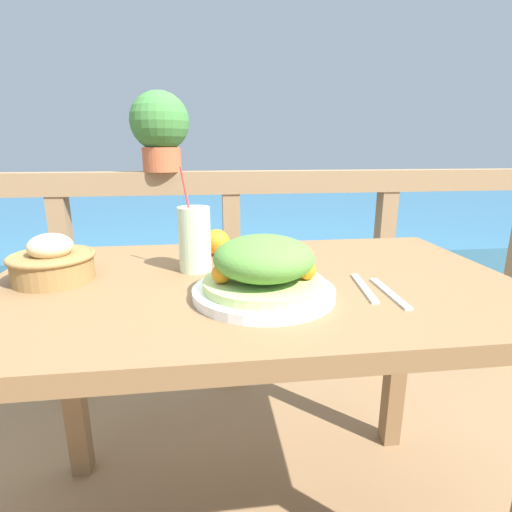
% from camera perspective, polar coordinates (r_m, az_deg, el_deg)
% --- Properties ---
extents(patio_table, '(1.22, 0.74, 0.77)m').
position_cam_1_polar(patio_table, '(0.98, -0.39, -9.22)').
color(patio_table, olive).
rests_on(patio_table, ground_plane).
extents(railing_fence, '(2.80, 0.08, 0.97)m').
position_cam_1_polar(railing_fence, '(1.70, -3.51, 1.97)').
color(railing_fence, '#937551').
rests_on(railing_fence, ground_plane).
extents(sea_backdrop, '(12.00, 4.00, 0.47)m').
position_cam_1_polar(sea_backdrop, '(4.24, -5.73, 3.95)').
color(sea_backdrop, teal).
rests_on(sea_backdrop, ground_plane).
extents(salad_plate, '(0.29, 0.29, 0.13)m').
position_cam_1_polar(salad_plate, '(0.81, 1.11, -2.20)').
color(salad_plate, white).
rests_on(salad_plate, patio_table).
extents(drink_glass, '(0.08, 0.08, 0.25)m').
position_cam_1_polar(drink_glass, '(0.99, -8.76, 2.39)').
color(drink_glass, beige).
rests_on(drink_glass, patio_table).
extents(bread_basket, '(0.19, 0.19, 0.11)m').
position_cam_1_polar(bread_basket, '(1.03, -27.07, -0.75)').
color(bread_basket, olive).
rests_on(bread_basket, patio_table).
extents(potted_plant, '(0.23, 0.23, 0.30)m').
position_cam_1_polar(potted_plant, '(1.66, -13.56, 17.45)').
color(potted_plant, '#B75B38').
rests_on(potted_plant, railing_fence).
extents(fork, '(0.04, 0.18, 0.00)m').
position_cam_1_polar(fork, '(0.91, 15.17, -4.38)').
color(fork, silver).
rests_on(fork, patio_table).
extents(knife, '(0.02, 0.18, 0.00)m').
position_cam_1_polar(knife, '(0.89, 18.50, -5.00)').
color(knife, silver).
rests_on(knife, patio_table).
extents(orange_near_basket, '(0.07, 0.07, 0.07)m').
position_cam_1_polar(orange_near_basket, '(1.14, -5.61, 1.97)').
color(orange_near_basket, orange).
rests_on(orange_near_basket, patio_table).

